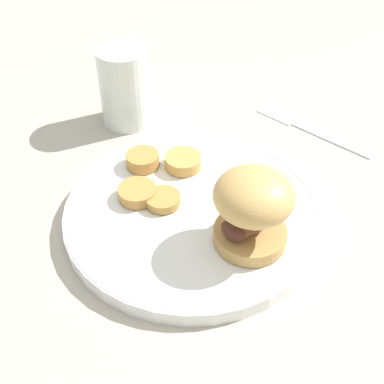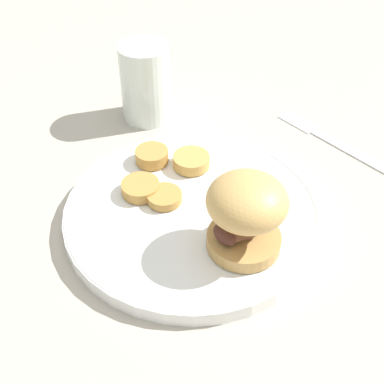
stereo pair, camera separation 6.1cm
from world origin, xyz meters
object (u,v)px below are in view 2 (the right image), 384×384
at_px(fork, 330,139).
at_px(drinking_glass, 146,83).
at_px(sandwich, 245,212).
at_px(dinner_plate, 192,213).

height_order(fork, drinking_glass, drinking_glass).
height_order(sandwich, fork, sandwich).
relative_size(sandwich, drinking_glass, 0.80).
xyz_separation_m(dinner_plate, fork, (-0.16, 0.20, -0.01)).
bearing_deg(fork, sandwich, -33.43).
bearing_deg(sandwich, drinking_glass, -157.24).
relative_size(sandwich, fork, 0.59).
bearing_deg(dinner_plate, drinking_glass, -163.87).
distance_m(fork, drinking_glass, 0.28).
bearing_deg(sandwich, fork, 146.57).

